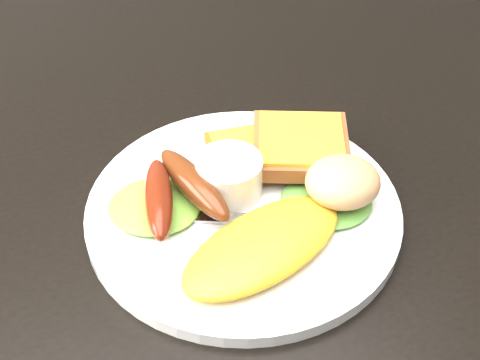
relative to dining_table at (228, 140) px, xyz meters
The scene contains 13 objects.
dining_table is the anchor object (origin of this frame).
dining_chair 0.82m from the dining_table, 97.06° to the left, with size 0.39×0.39×0.05m, color #9F7558.
plate 0.13m from the dining_table, 99.43° to the right, with size 0.26×0.26×0.01m, color white.
lettuce_left 0.15m from the dining_table, 130.13° to the right, with size 0.08×0.07×0.01m, color #48882B.
lettuce_right 0.16m from the dining_table, 72.22° to the right, with size 0.08×0.07×0.01m, color #498F36.
omelette 0.19m from the dining_table, 96.87° to the right, with size 0.15×0.07×0.02m, color yellow.
sausage_a 0.16m from the dining_table, 127.10° to the right, with size 0.02×0.09×0.02m, color maroon.
sausage_b 0.14m from the dining_table, 118.11° to the right, with size 0.02×0.10×0.02m, color #5D310C.
ramekin 0.12m from the dining_table, 104.54° to the right, with size 0.06×0.06×0.03m, color white.
toast_a 0.08m from the dining_table, 90.78° to the right, with size 0.06×0.06×0.01m, color #964A17.
toast_b 0.11m from the dining_table, 63.91° to the right, with size 0.08×0.08×0.01m, color brown.
potato_salad 0.17m from the dining_table, 68.27° to the right, with size 0.06×0.06×0.03m, color beige.
fork 0.15m from the dining_table, 112.63° to the right, with size 0.14×0.01×0.00m, color #ADAFB7.
Camera 1 is at (-0.14, -0.51, 1.15)m, focal length 50.00 mm.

